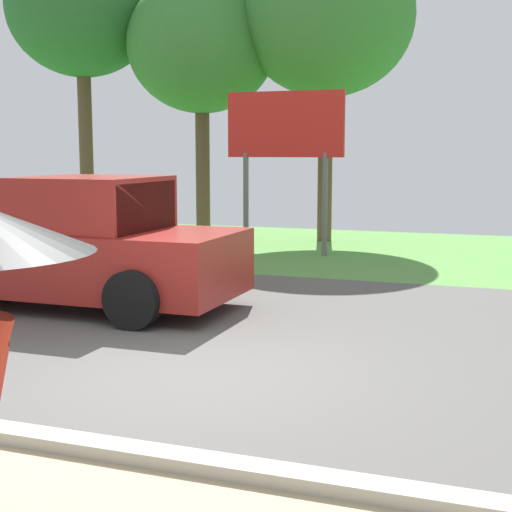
{
  "coord_description": "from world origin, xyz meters",
  "views": [
    {
      "loc": [
        3.22,
        -6.57,
        2.25
      ],
      "look_at": [
        0.49,
        1.0,
        1.1
      ],
      "focal_mm": 52.07,
      "sensor_mm": 36.0,
      "label": 1
    }
  ],
  "objects_px": {
    "tree_center_back": "(327,17)",
    "roadside_billboard": "(285,136)",
    "tree_right_mid": "(202,46)",
    "tree_right_far": "(82,9)",
    "pickup_truck": "(65,246)"
  },
  "relations": [
    {
      "from": "tree_right_mid",
      "to": "tree_right_far",
      "type": "height_order",
      "value": "tree_right_far"
    },
    {
      "from": "roadside_billboard",
      "to": "tree_center_back",
      "type": "xyz_separation_m",
      "value": [
        0.21,
        2.64,
        2.88
      ]
    },
    {
      "from": "roadside_billboard",
      "to": "tree_right_mid",
      "type": "relative_size",
      "value": 0.53
    },
    {
      "from": "pickup_truck",
      "to": "roadside_billboard",
      "type": "relative_size",
      "value": 1.49
    },
    {
      "from": "roadside_billboard",
      "to": "tree_right_far",
      "type": "height_order",
      "value": "tree_right_far"
    },
    {
      "from": "tree_right_mid",
      "to": "tree_right_far",
      "type": "relative_size",
      "value": 0.86
    },
    {
      "from": "tree_center_back",
      "to": "tree_right_mid",
      "type": "xyz_separation_m",
      "value": [
        -3.07,
        -0.55,
        -0.6
      ]
    },
    {
      "from": "tree_center_back",
      "to": "roadside_billboard",
      "type": "bearing_deg",
      "value": -94.53
    },
    {
      "from": "pickup_truck",
      "to": "roadside_billboard",
      "type": "height_order",
      "value": "roadside_billboard"
    },
    {
      "from": "pickup_truck",
      "to": "tree_center_back",
      "type": "bearing_deg",
      "value": 83.47
    },
    {
      "from": "tree_center_back",
      "to": "tree_right_far",
      "type": "relative_size",
      "value": 0.97
    },
    {
      "from": "tree_right_mid",
      "to": "tree_right_far",
      "type": "bearing_deg",
      "value": -172.41
    },
    {
      "from": "tree_center_back",
      "to": "tree_right_mid",
      "type": "relative_size",
      "value": 1.13
    },
    {
      "from": "pickup_truck",
      "to": "tree_right_mid",
      "type": "relative_size",
      "value": 0.79
    },
    {
      "from": "pickup_truck",
      "to": "tree_center_back",
      "type": "relative_size",
      "value": 0.7
    }
  ]
}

